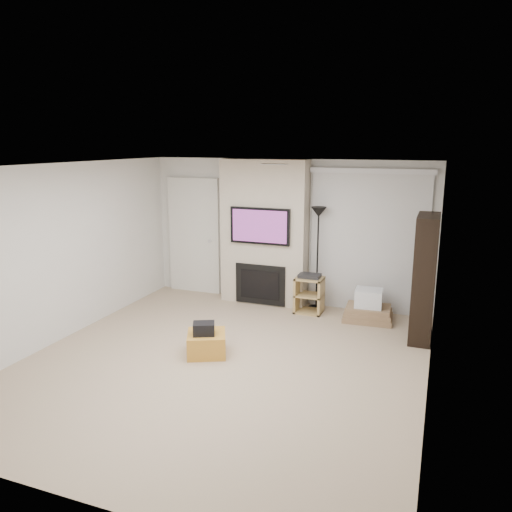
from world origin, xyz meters
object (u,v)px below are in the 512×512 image
at_px(av_stand, 309,292).
at_px(bookshelf, 424,278).
at_px(ottoman, 207,344).
at_px(floor_lamp, 318,229).
at_px(box_stack, 368,309).

distance_m(av_stand, bookshelf, 1.95).
relative_size(ottoman, av_stand, 0.76).
relative_size(floor_lamp, box_stack, 2.20).
relative_size(ottoman, floor_lamp, 0.29).
xyz_separation_m(floor_lamp, av_stand, (-0.07, -0.23, -1.03)).
xyz_separation_m(ottoman, bookshelf, (2.65, 1.61, 0.75)).
xyz_separation_m(ottoman, box_stack, (1.83, 2.09, 0.04)).
xyz_separation_m(ottoman, av_stand, (0.85, 2.12, 0.20)).
xyz_separation_m(box_stack, bookshelf, (0.82, -0.48, 0.71)).
distance_m(ottoman, floor_lamp, 2.81).
bearing_deg(floor_lamp, av_stand, -106.02).
bearing_deg(av_stand, box_stack, -2.13).
height_order(ottoman, box_stack, box_stack).
distance_m(ottoman, av_stand, 2.30).
height_order(av_stand, bookshelf, bookshelf).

